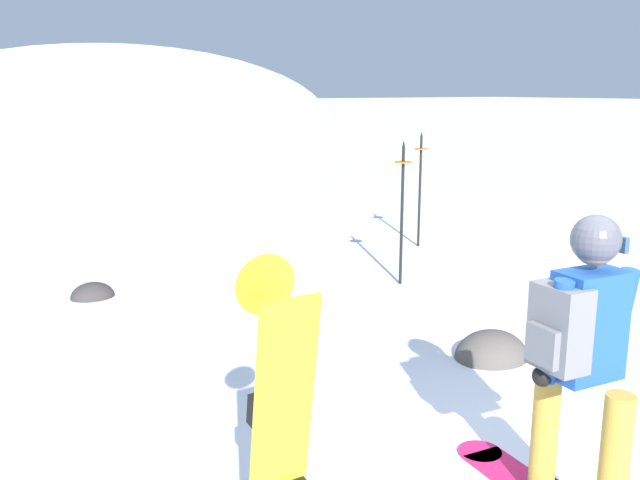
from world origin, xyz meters
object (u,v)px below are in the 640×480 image
object	(u,v)px
spare_snowboard	(278,435)
rock_mid	(278,275)
snowboarder_main	(580,365)
rock_dark	(93,297)
piste_marker_near	(402,203)
piste_marker_far	(420,181)
rock_small	(491,357)

from	to	relation	value
spare_snowboard	rock_mid	xyz separation A→B (m)	(2.66, 5.05, -0.83)
snowboarder_main	rock_dark	distance (m)	5.84
spare_snowboard	rock_mid	world-z (taller)	spare_snowboard
snowboarder_main	piste_marker_near	size ratio (longest dim) A/B	1.05
rock_mid	piste_marker_far	bearing A→B (deg)	8.45
piste_marker_near	spare_snowboard	bearing A→B (deg)	-133.71
piste_marker_near	rock_mid	xyz separation A→B (m)	(-1.10, 1.11, -1.00)
piste_marker_far	rock_small	world-z (taller)	piste_marker_far
rock_mid	piste_marker_near	bearing A→B (deg)	-45.20
piste_marker_far	rock_small	distance (m)	4.54
rock_mid	rock_small	bearing A→B (deg)	-84.39
snowboarder_main	rock_small	bearing A→B (deg)	54.84
snowboarder_main	spare_snowboard	distance (m)	1.66
rock_mid	rock_small	xyz separation A→B (m)	(0.34, -3.41, 0.00)
snowboarder_main	rock_small	world-z (taller)	snowboarder_main
spare_snowboard	rock_dark	size ratio (longest dim) A/B	3.35
piste_marker_far	rock_dark	bearing A→B (deg)	-178.67
piste_marker_near	rock_dark	size ratio (longest dim) A/B	3.56
rock_dark	rock_small	xyz separation A→B (m)	(2.59, -3.69, 0.00)
rock_dark	rock_mid	bearing A→B (deg)	-6.96
rock_dark	spare_snowboard	bearing A→B (deg)	-94.43
piste_marker_near	piste_marker_far	xyz separation A→B (m)	(1.51, 1.50, -0.01)
snowboarder_main	piste_marker_near	xyz separation A→B (m)	(2.14, 4.25, 0.08)
snowboarder_main	piste_marker_far	distance (m)	6.81
piste_marker_near	rock_small	xyz separation A→B (m)	(-0.77, -2.30, -1.00)
snowboarder_main	spare_snowboard	xyz separation A→B (m)	(-1.63, 0.31, -0.08)
piste_marker_near	rock_dark	bearing A→B (deg)	157.54
snowboarder_main	spare_snowboard	world-z (taller)	snowboarder_main
spare_snowboard	rock_dark	distance (m)	5.41
spare_snowboard	rock_mid	bearing A→B (deg)	62.21
piste_marker_far	rock_dark	world-z (taller)	piste_marker_far
piste_marker_near	piste_marker_far	world-z (taller)	piste_marker_near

